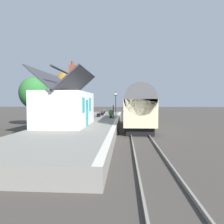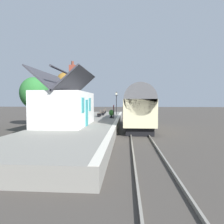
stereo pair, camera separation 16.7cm
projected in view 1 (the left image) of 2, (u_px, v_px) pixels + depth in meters
The scene contains 17 objects.
ground_plane at pixel (128, 127), 22.14m from camera, with size 160.00×160.00×0.00m, color #423D38.
platform at pixel (90, 123), 22.37m from camera, with size 32.00×6.20×0.84m, color gray.
platform_edge_coping at pixel (117, 119), 22.17m from camera, with size 32.00×0.36×0.02m, color beige.
rail_near at pixel (143, 127), 22.04m from camera, with size 52.00×0.08×0.14m, color gray.
rail_far at pixel (130, 127), 22.13m from camera, with size 52.00×0.08×0.14m, color gray.
train at pixel (137, 107), 20.40m from camera, with size 9.14×2.73×4.32m.
station_building at pixel (66, 107), 17.06m from camera, with size 6.94×3.86×5.68m.
bench_mid_platform at pixel (104, 111), 32.90m from camera, with size 1.41×0.46×0.88m.
bench_by_lamp at pixel (99, 113), 26.15m from camera, with size 1.40×0.45×0.88m.
bench_near_building at pixel (103, 112), 28.95m from camera, with size 1.42×0.49×0.88m.
planter_edge_far at pixel (111, 114), 24.23m from camera, with size 0.60×0.60×0.98m.
planter_edge_near at pixel (81, 116), 24.15m from camera, with size 1.08×0.32×0.55m.
planter_by_door at pixel (85, 111), 31.88m from camera, with size 0.48×0.48×0.78m.
lamp_post_platform at pixel (116, 98), 30.14m from camera, with size 0.32×0.50×3.38m.
station_sign_board at pixel (113, 108), 23.70m from camera, with size 0.96×0.06×1.57m.
tree_mid_background at pixel (34, 93), 22.93m from camera, with size 3.08×3.15×5.51m.
tree_distant at pixel (64, 84), 33.95m from camera, with size 3.30×2.90×7.61m.
Camera 1 is at (-22.09, 0.34, 2.82)m, focal length 32.95 mm.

